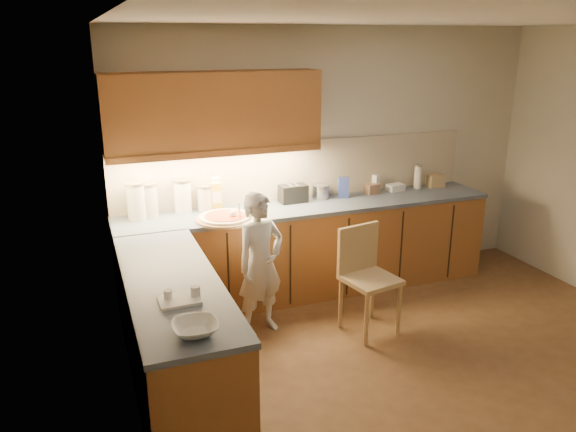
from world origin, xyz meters
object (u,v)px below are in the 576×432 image
(pizza_on_board, at_px, (225,218))
(oil_jug, at_px, (216,195))
(wooden_chair, at_px, (365,272))
(child, at_px, (260,264))
(toaster, at_px, (293,194))

(pizza_on_board, distance_m, oil_jug, 0.35)
(wooden_chair, bearing_deg, oil_jug, 124.99)
(wooden_chair, bearing_deg, child, 151.30)
(toaster, bearing_deg, wooden_chair, -77.10)
(oil_jug, xyz_separation_m, toaster, (0.78, 0.00, -0.06))
(wooden_chair, relative_size, oil_jug, 2.93)
(child, relative_size, oil_jug, 3.95)
(child, distance_m, oil_jug, 0.88)
(pizza_on_board, xyz_separation_m, wooden_chair, (1.05, -0.70, -0.40))
(pizza_on_board, bearing_deg, wooden_chair, -33.76)
(pizza_on_board, height_order, child, child)
(child, distance_m, wooden_chair, 0.92)
(child, height_order, wooden_chair, child)
(pizza_on_board, xyz_separation_m, oil_jug, (-0.00, 0.33, 0.12))
(pizza_on_board, height_order, wooden_chair, pizza_on_board)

